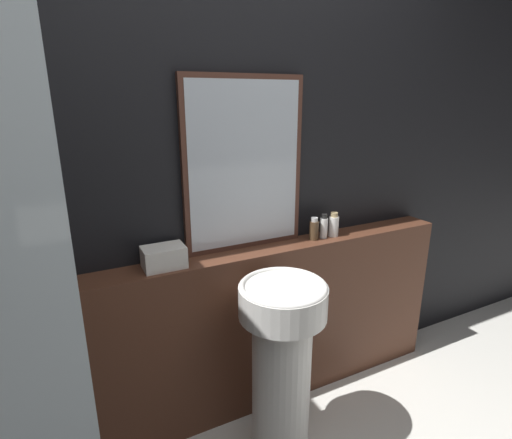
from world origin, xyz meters
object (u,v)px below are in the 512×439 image
towel_stack (164,257)px  lotion_bottle (334,225)px  conditioner_bottle (324,227)px  shampoo_bottle (314,229)px  mirror (245,165)px  pedestal_sink (282,360)px

towel_stack → lotion_bottle: (0.95, 0.00, 0.01)m
conditioner_bottle → lotion_bottle: bearing=0.0°
shampoo_bottle → conditioner_bottle: bearing=-0.0°
conditioner_bottle → shampoo_bottle: bearing=180.0°
mirror → towel_stack: bearing=-171.1°
conditioner_bottle → towel_stack: bearing=180.0°
shampoo_bottle → lotion_bottle: bearing=-0.0°
conditioner_bottle → lotion_bottle: (0.07, 0.00, -0.00)m
pedestal_sink → lotion_bottle: (0.52, 0.35, 0.47)m
conditioner_bottle → pedestal_sink: bearing=-142.8°
shampoo_bottle → pedestal_sink: bearing=-138.6°
pedestal_sink → towel_stack: bearing=140.5°
shampoo_bottle → mirror: bearing=169.7°
mirror → shampoo_bottle: bearing=-10.3°
mirror → towel_stack: 0.58m
lotion_bottle → shampoo_bottle: bearing=180.0°
pedestal_sink → towel_stack: size_ratio=4.73×
conditioner_bottle → mirror: bearing=171.2°
mirror → lotion_bottle: 0.63m
shampoo_bottle → conditioner_bottle: conditioner_bottle is taller
mirror → towel_stack: size_ratio=4.48×
shampoo_bottle → lotion_bottle: lotion_bottle is taller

